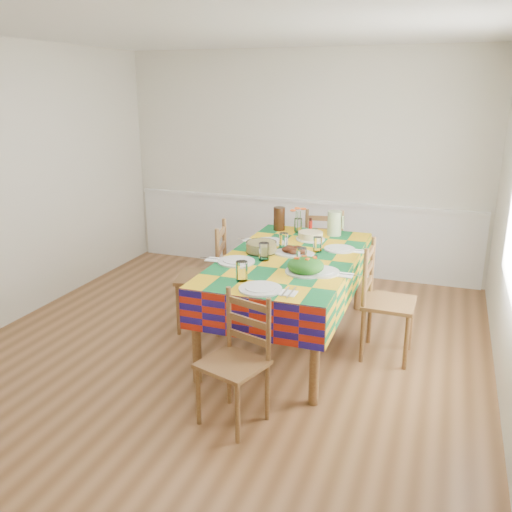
{
  "coord_description": "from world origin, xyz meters",
  "views": [
    {
      "loc": [
        1.75,
        -3.95,
        2.25
      ],
      "look_at": [
        0.22,
        0.28,
        0.85
      ],
      "focal_mm": 38.0,
      "sensor_mm": 36.0,
      "label": 1
    }
  ],
  "objects_px": {
    "green_pitcher": "(334,223)",
    "chair_left": "(206,277)",
    "chair_far": "(324,251)",
    "chair_right": "(384,302)",
    "meat_platter": "(294,251)",
    "tea_pitcher": "(279,219)",
    "dining_table": "(290,266)",
    "chair_near": "(236,361)"
  },
  "relations": [
    {
      "from": "dining_table",
      "to": "meat_platter",
      "type": "xyz_separation_m",
      "value": [
        0.01,
        0.07,
        0.12
      ]
    },
    {
      "from": "meat_platter",
      "to": "chair_far",
      "type": "distance_m",
      "value": 1.3
    },
    {
      "from": "chair_near",
      "to": "chair_far",
      "type": "height_order",
      "value": "chair_far"
    },
    {
      "from": "dining_table",
      "to": "tea_pitcher",
      "type": "relative_size",
      "value": 8.69
    },
    {
      "from": "chair_far",
      "to": "chair_near",
      "type": "bearing_deg",
      "value": 80.18
    },
    {
      "from": "green_pitcher",
      "to": "chair_far",
      "type": "xyz_separation_m",
      "value": [
        -0.2,
        0.47,
        -0.45
      ]
    },
    {
      "from": "chair_right",
      "to": "meat_platter",
      "type": "bearing_deg",
      "value": 85.72
    },
    {
      "from": "dining_table",
      "to": "chair_far",
      "type": "relative_size",
      "value": 2.11
    },
    {
      "from": "chair_left",
      "to": "chair_right",
      "type": "distance_m",
      "value": 1.67
    },
    {
      "from": "chair_right",
      "to": "green_pitcher",
      "type": "bearing_deg",
      "value": 37.05
    },
    {
      "from": "tea_pitcher",
      "to": "chair_near",
      "type": "height_order",
      "value": "tea_pitcher"
    },
    {
      "from": "chair_far",
      "to": "chair_left",
      "type": "xyz_separation_m",
      "value": [
        -0.84,
        -1.31,
        0.03
      ]
    },
    {
      "from": "dining_table",
      "to": "meat_platter",
      "type": "bearing_deg",
      "value": 82.01
    },
    {
      "from": "chair_near",
      "to": "chair_left",
      "type": "height_order",
      "value": "chair_left"
    },
    {
      "from": "dining_table",
      "to": "meat_platter",
      "type": "relative_size",
      "value": 5.67
    },
    {
      "from": "meat_platter",
      "to": "chair_far",
      "type": "bearing_deg",
      "value": 90.1
    },
    {
      "from": "chair_far",
      "to": "chair_right",
      "type": "height_order",
      "value": "chair_right"
    },
    {
      "from": "tea_pitcher",
      "to": "chair_far",
      "type": "bearing_deg",
      "value": 50.22
    },
    {
      "from": "chair_left",
      "to": "chair_right",
      "type": "height_order",
      "value": "chair_left"
    },
    {
      "from": "dining_table",
      "to": "green_pitcher",
      "type": "distance_m",
      "value": 0.9
    },
    {
      "from": "chair_near",
      "to": "chair_right",
      "type": "height_order",
      "value": "chair_right"
    },
    {
      "from": "chair_left",
      "to": "chair_near",
      "type": "bearing_deg",
      "value": 18.46
    },
    {
      "from": "meat_platter",
      "to": "chair_right",
      "type": "distance_m",
      "value": 0.9
    },
    {
      "from": "tea_pitcher",
      "to": "chair_left",
      "type": "xyz_separation_m",
      "value": [
        -0.46,
        -0.85,
        -0.42
      ]
    },
    {
      "from": "chair_near",
      "to": "chair_far",
      "type": "relative_size",
      "value": 0.92
    },
    {
      "from": "meat_platter",
      "to": "chair_right",
      "type": "height_order",
      "value": "chair_right"
    },
    {
      "from": "green_pitcher",
      "to": "chair_right",
      "type": "xyz_separation_m",
      "value": [
        0.63,
        -0.85,
        -0.44
      ]
    },
    {
      "from": "green_pitcher",
      "to": "chair_left",
      "type": "distance_m",
      "value": 1.41
    },
    {
      "from": "dining_table",
      "to": "green_pitcher",
      "type": "xyz_separation_m",
      "value": [
        0.21,
        0.85,
        0.21
      ]
    },
    {
      "from": "chair_near",
      "to": "dining_table",
      "type": "bearing_deg",
      "value": 107.95
    },
    {
      "from": "dining_table",
      "to": "chair_far",
      "type": "height_order",
      "value": "chair_far"
    },
    {
      "from": "dining_table",
      "to": "chair_far",
      "type": "distance_m",
      "value": 1.34
    },
    {
      "from": "meat_platter",
      "to": "chair_right",
      "type": "relative_size",
      "value": 0.37
    },
    {
      "from": "meat_platter",
      "to": "tea_pitcher",
      "type": "distance_m",
      "value": 0.88
    },
    {
      "from": "meat_platter",
      "to": "green_pitcher",
      "type": "relative_size",
      "value": 1.5
    },
    {
      "from": "dining_table",
      "to": "chair_left",
      "type": "bearing_deg",
      "value": 179.2
    },
    {
      "from": "green_pitcher",
      "to": "chair_left",
      "type": "xyz_separation_m",
      "value": [
        -1.05,
        -0.84,
        -0.42
      ]
    },
    {
      "from": "chair_left",
      "to": "dining_table",
      "type": "bearing_deg",
      "value": 75.29
    },
    {
      "from": "meat_platter",
      "to": "chair_far",
      "type": "xyz_separation_m",
      "value": [
        -0.0,
        1.25,
        -0.36
      ]
    },
    {
      "from": "tea_pitcher",
      "to": "chair_right",
      "type": "height_order",
      "value": "tea_pitcher"
    },
    {
      "from": "green_pitcher",
      "to": "chair_far",
      "type": "relative_size",
      "value": 0.25
    },
    {
      "from": "tea_pitcher",
      "to": "green_pitcher",
      "type": "bearing_deg",
      "value": -1.02
    }
  ]
}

